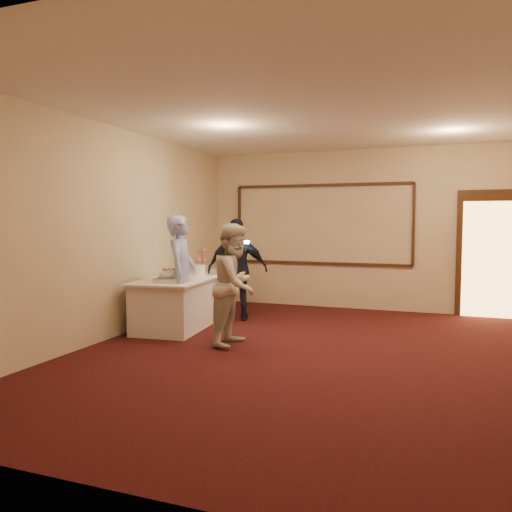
% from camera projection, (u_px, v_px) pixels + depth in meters
% --- Properties ---
extents(floor, '(7.00, 7.00, 0.00)m').
position_uv_depth(floor, '(321.00, 355.00, 6.18)').
color(floor, black).
rests_on(floor, ground).
extents(room_walls, '(6.04, 7.04, 3.02)m').
position_uv_depth(room_walls, '(322.00, 191.00, 6.03)').
color(room_walls, beige).
rests_on(room_walls, floor).
extents(wall_molding, '(3.45, 0.04, 1.55)m').
position_uv_depth(wall_molding, '(321.00, 224.00, 9.59)').
color(wall_molding, '#33190F').
rests_on(wall_molding, room_walls).
extents(doorway, '(1.05, 0.07, 2.20)m').
position_uv_depth(doorway, '(489.00, 255.00, 8.59)').
color(doorway, '#33190F').
rests_on(doorway, floor).
extents(buffet_table, '(1.25, 2.63, 0.77)m').
position_uv_depth(buffet_table, '(187.00, 299.00, 8.16)').
color(buffet_table, white).
rests_on(buffet_table, floor).
extents(pavlova_tray, '(0.46, 0.53, 0.18)m').
position_uv_depth(pavlova_tray, '(169.00, 276.00, 7.36)').
color(pavlova_tray, silver).
rests_on(pavlova_tray, buffet_table).
extents(cupcake_stand, '(0.31, 0.31, 0.46)m').
position_uv_depth(cupcake_stand, '(202.00, 262.00, 8.96)').
color(cupcake_stand, '#C64564').
rests_on(cupcake_stand, buffet_table).
extents(plate_stack_a, '(0.18, 0.18, 0.15)m').
position_uv_depth(plate_stack_a, '(182.00, 271.00, 8.19)').
color(plate_stack_a, white).
rests_on(plate_stack_a, buffet_table).
extents(plate_stack_b, '(0.20, 0.20, 0.16)m').
position_uv_depth(plate_stack_b, '(200.00, 270.00, 8.33)').
color(plate_stack_b, white).
rests_on(plate_stack_b, buffet_table).
extents(tart, '(0.27, 0.27, 0.05)m').
position_uv_depth(tart, '(182.00, 277.00, 7.73)').
color(tart, white).
rests_on(tart, buffet_table).
extents(man, '(0.55, 0.71, 1.75)m').
position_uv_depth(man, '(181.00, 275.00, 7.33)').
color(man, '#90A2DD').
rests_on(man, floor).
extents(woman, '(0.63, 0.80, 1.63)m').
position_uv_depth(woman, '(235.00, 284.00, 6.69)').
color(woman, beige).
rests_on(woman, floor).
extents(guest, '(1.08, 0.72, 1.70)m').
position_uv_depth(guest, '(238.00, 270.00, 8.32)').
color(guest, black).
rests_on(guest, floor).
extents(camera_flash, '(0.08, 0.05, 0.05)m').
position_uv_depth(camera_flash, '(247.00, 242.00, 8.07)').
color(camera_flash, white).
rests_on(camera_flash, guest).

